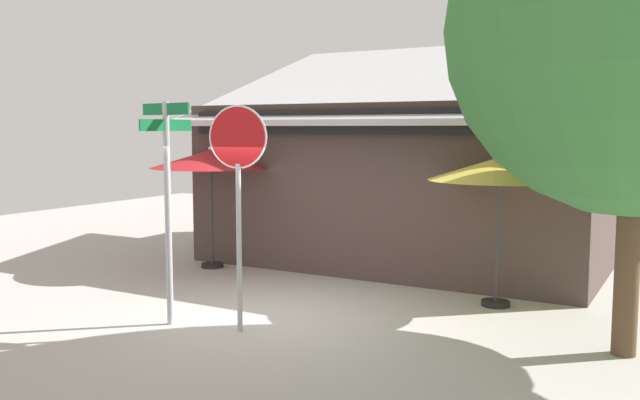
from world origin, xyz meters
The scene contains 6 objects.
ground_plane centered at (0.00, 0.00, -0.05)m, with size 28.00×28.00×0.10m, color #ADA8A0.
cafe_building centered at (0.02, 5.32, 1.70)m, with size 8.26×5.79×4.76m.
street_sign_post centered at (-1.08, -1.16, 1.91)m, with size 0.96×0.90×3.11m.
stop_sign centered at (-0.02, -0.95, 2.16)m, with size 0.83×0.17×3.05m.
patio_umbrella_crimson_left centered at (-3.06, 2.27, 2.13)m, with size 2.36×2.36×2.40m.
patio_umbrella_mustard_center centered at (2.64, 2.10, 2.11)m, with size 2.17×2.17×2.38m.
Camera 1 is at (5.39, -8.28, 2.75)m, focal length 38.37 mm.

